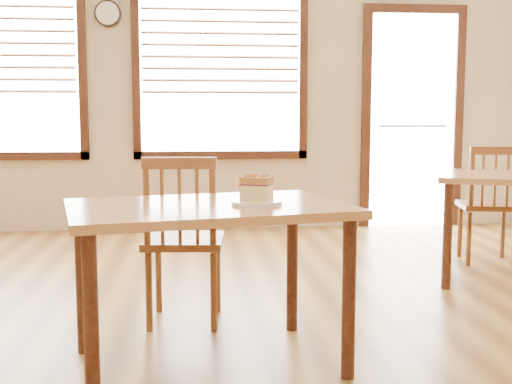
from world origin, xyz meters
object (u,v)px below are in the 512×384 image
wall_clock (108,13)px  cafe_table_main (208,225)px  cafe_chair_main (183,239)px  cake_slice (257,188)px  plate (257,203)px  cafe_chair_second (489,204)px

wall_clock → cafe_table_main: (0.88, -3.66, -1.50)m
cafe_table_main → cafe_chair_main: (-0.12, 0.61, -0.18)m
cafe_chair_main → cake_slice: size_ratio=5.85×
cake_slice → wall_clock: bearing=130.7°
cafe_table_main → cake_slice: size_ratio=8.50×
wall_clock → plate: (1.09, -3.69, -1.39)m
cafe_chair_main → wall_clock: bearing=-70.5°
wall_clock → cake_slice: bearing=-73.5°
wall_clock → cake_slice: 4.07m
cafe_chair_second → plate: size_ratio=4.08×
plate → cake_slice: size_ratio=1.41×
cafe_chair_second → cafe_chair_main: bearing=40.3°
plate → cafe_chair_main: bearing=117.6°
wall_clock → cafe_table_main: bearing=-76.5°
cafe_table_main → cake_slice: cake_slice is taller
wall_clock → cake_slice: size_ratio=1.61×
plate → cake_slice: cake_slice is taller
cafe_table_main → plate: plate is taller
cafe_table_main → plate: bearing=-21.4°
cafe_table_main → plate: (0.22, -0.03, 0.10)m
cake_slice → cafe_table_main: bearing=-164.6°
wall_clock → cake_slice: wall_clock is taller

